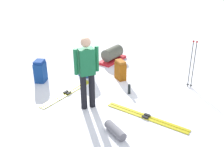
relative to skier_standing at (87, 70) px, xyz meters
name	(u,v)px	position (x,y,z in m)	size (l,w,h in m)	color
ground_plane	(112,99)	(-0.08, -0.66, -0.95)	(80.00, 80.00, 0.00)	white
skier_standing	(87,70)	(0.00, 0.00, 0.00)	(0.31, 0.55, 1.70)	black
ski_pair_near	(146,117)	(-1.17, -0.72, -0.94)	(1.94, 0.68, 0.05)	gold
ski_pair_far	(67,93)	(0.89, 0.03, -0.94)	(0.61, 1.72, 0.05)	gold
backpack_large_dark	(120,70)	(0.65, -1.60, -0.68)	(0.40, 0.29, 0.57)	#92480B
backpack_bright	(40,71)	(2.00, 0.20, -0.65)	(0.43, 0.43, 0.63)	navy
backpack_small_spare	(85,66)	(1.48, -0.96, -0.63)	(0.39, 0.33, 0.67)	navy
ski_poles_planted_near	(192,62)	(-0.93, -2.69, -0.23)	(0.15, 0.09, 1.31)	#21272A
gear_sled	(112,55)	(1.87, -2.33, -0.73)	(0.70, 1.14, 0.49)	red
sleeping_mat_rolled	(115,130)	(-1.17, 0.19, -0.86)	(0.18, 0.18, 0.55)	slate
thermos_bottle	(129,89)	(-0.15, -1.18, -0.82)	(0.07, 0.07, 0.26)	black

